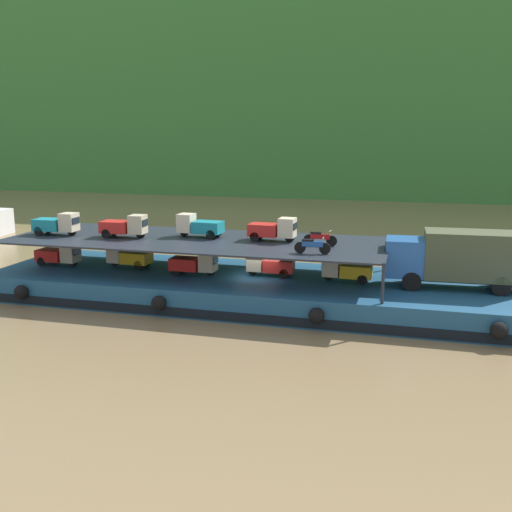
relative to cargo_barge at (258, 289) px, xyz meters
name	(u,v)px	position (x,y,z in m)	size (l,w,h in m)	color
ground_plane	(258,301)	(0.00, 0.03, -0.75)	(400.00, 400.00, 0.00)	olive
hillside_far_bank	(372,41)	(0.00, 70.75, 23.27)	(147.41, 35.83, 42.64)	#387533
cargo_barge	(258,289)	(0.00, 0.00, 0.00)	(31.59, 9.30, 1.50)	navy
covered_lorry	(455,257)	(10.81, 0.20, 2.44)	(7.92, 2.54, 3.10)	#285BA3
cargo_rack	(196,240)	(-3.80, 0.03, 2.69)	(22.39, 7.86, 2.00)	#232833
mini_truck_lower_stern	(59,255)	(-12.78, -0.42, 1.44)	(2.79, 1.28, 1.38)	red
mini_truck_lower_aft	(128,256)	(-8.36, 0.27, 1.44)	(2.78, 1.28, 1.38)	gold
mini_truck_lower_mid	(195,263)	(-3.69, -0.55, 1.44)	(2.74, 1.20, 1.38)	red
mini_truck_lower_fore	(270,264)	(0.59, 0.39, 1.44)	(2.78, 1.26, 1.38)	red
mini_truck_lower_bow	(346,269)	(5.07, 0.19, 1.44)	(2.76, 1.24, 1.38)	gold
mini_truck_upper_stern	(57,224)	(-12.56, -0.75, 3.44)	(2.75, 1.22, 1.38)	teal
mini_truck_upper_mid	(125,226)	(-8.14, -0.47, 3.44)	(2.79, 1.29, 1.38)	red
mini_truck_upper_fore	(199,226)	(-3.88, 0.82, 3.44)	(2.79, 1.29, 1.38)	teal
mini_truck_upper_bow	(273,229)	(0.72, 0.73, 3.44)	(2.78, 1.27, 1.38)	red
motorcycle_upper_port	(312,246)	(3.54, -2.33, 3.18)	(1.90, 0.55, 0.87)	black
motorcycle_upper_centre	(320,238)	(3.57, 0.03, 3.18)	(1.90, 0.55, 0.87)	black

